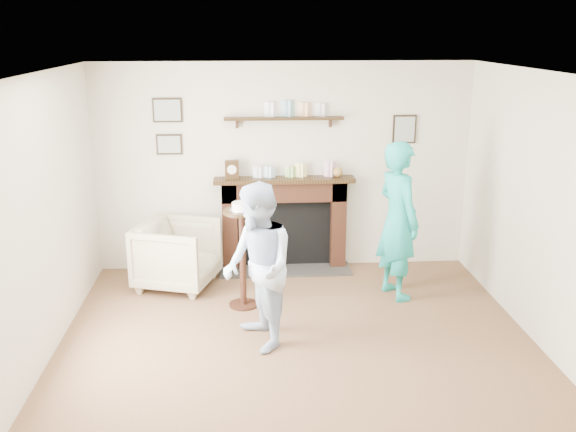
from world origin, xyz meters
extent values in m
plane|color=brown|center=(0.00, 0.00, 0.00)|extent=(5.00, 5.00, 0.00)
cube|color=beige|center=(0.00, 2.50, 1.25)|extent=(4.50, 0.04, 2.50)
cube|color=beige|center=(-2.25, 0.00, 1.25)|extent=(0.04, 5.00, 2.50)
cube|color=beige|center=(2.25, 0.00, 1.25)|extent=(0.04, 5.00, 2.50)
cube|color=white|center=(0.00, 0.00, 2.50)|extent=(4.50, 5.00, 0.04)
cube|color=black|center=(-0.66, 2.40, 0.55)|extent=(0.18, 0.20, 1.10)
cube|color=black|center=(0.66, 2.40, 0.55)|extent=(0.18, 0.20, 1.10)
cube|color=black|center=(0.00, 2.40, 0.98)|extent=(1.50, 0.20, 0.24)
cube|color=black|center=(0.00, 2.47, 0.43)|extent=(1.14, 0.06, 0.86)
cube|color=#322F2C|center=(0.00, 2.28, 0.01)|extent=(1.60, 0.44, 0.03)
cube|color=black|center=(0.00, 2.37, 1.12)|extent=(1.68, 0.26, 0.05)
cube|color=black|center=(0.00, 2.42, 1.85)|extent=(1.40, 0.15, 0.03)
cube|color=black|center=(-1.35, 2.48, 1.95)|extent=(0.34, 0.03, 0.28)
cube|color=black|center=(-1.35, 2.48, 1.55)|extent=(0.30, 0.03, 0.24)
cube|color=black|center=(1.45, 2.48, 1.70)|extent=(0.28, 0.03, 0.34)
cube|color=black|center=(-0.62, 2.37, 1.26)|extent=(0.16, 0.09, 0.22)
cylinder|color=silver|center=(-0.62, 2.32, 1.27)|extent=(0.11, 0.01, 0.11)
sphere|color=#338B2E|center=(0.64, 2.37, 1.21)|extent=(0.12, 0.12, 0.12)
imported|color=tan|center=(-1.25, 1.90, 0.00)|extent=(1.04, 1.03, 0.76)
imported|color=#B1BCDE|center=(-0.37, 0.39, 0.00)|extent=(0.78, 0.89, 1.55)
imported|color=#21C0BC|center=(1.17, 1.47, 0.00)|extent=(0.60, 0.73, 1.73)
cylinder|color=black|center=(-0.51, 1.29, 0.01)|extent=(0.31, 0.31, 0.02)
cylinder|color=black|center=(-0.51, 1.29, 0.53)|extent=(0.07, 0.07, 1.01)
cylinder|color=black|center=(-0.51, 1.29, 1.05)|extent=(0.38, 0.38, 0.03)
cylinder|color=silver|center=(-0.51, 1.29, 1.07)|extent=(0.26, 0.26, 0.01)
cylinder|color=white|center=(-0.51, 1.29, 1.11)|extent=(0.20, 0.20, 0.07)
cylinder|color=#FFE3A1|center=(-0.51, 1.29, 1.17)|extent=(0.01, 0.01, 0.06)
sphere|color=orange|center=(-0.51, 1.29, 1.21)|extent=(0.02, 0.02, 0.02)
camera|label=1|loc=(-0.46, -5.06, 2.86)|focal=40.00mm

